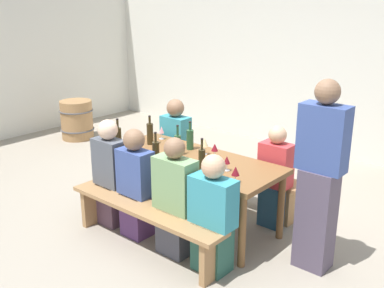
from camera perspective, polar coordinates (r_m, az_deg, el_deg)
name	(u,v)px	position (r m, az deg, el deg)	size (l,w,h in m)	color
ground_plane	(192,223)	(4.99, 0.00, -9.88)	(24.00, 24.00, 0.00)	gray
back_wall	(332,49)	(7.20, 17.15, 11.30)	(14.00, 0.20, 3.20)	silver
tasting_table	(192,165)	(4.72, 0.00, -2.68)	(1.91, 0.80, 0.75)	brown
bench_near	(144,216)	(4.38, -6.03, -8.99)	(1.81, 0.30, 0.45)	#9E7247
bench_far	(231,175)	(5.35, 4.89, -3.87)	(1.81, 0.30, 0.45)	#9E7247
wine_bottle_0	(190,139)	(4.92, -0.25, 0.63)	(0.08, 0.08, 0.31)	#234C2D
wine_bottle_1	(202,160)	(4.28, 1.25, -1.98)	(0.07, 0.07, 0.33)	#332814
wine_bottle_2	(118,138)	(4.95, -9.24, 0.70)	(0.07, 0.07, 0.35)	#332814
wine_bottle_3	(156,151)	(4.57, -4.56, -0.87)	(0.07, 0.07, 0.31)	#332814
wine_bottle_4	(150,133)	(5.11, -5.29, 1.35)	(0.07, 0.07, 0.33)	#332814
wine_bottle_5	(178,144)	(4.74, -1.81, -0.05)	(0.07, 0.07, 0.33)	#234C2D
wine_glass_0	(236,171)	(4.06, 5.48, -3.44)	(0.07, 0.07, 0.15)	silver
wine_glass_1	(215,148)	(4.65, 2.86, -0.48)	(0.07, 0.07, 0.16)	silver
wine_glass_2	(205,143)	(4.75, 1.59, 0.17)	(0.08, 0.08, 0.18)	silver
wine_glass_3	(162,130)	(5.30, -3.85, 1.71)	(0.06, 0.06, 0.15)	silver
wine_glass_4	(227,161)	(4.33, 4.40, -2.09)	(0.06, 0.06, 0.15)	silver
seated_guest_near_0	(110,175)	(4.85, -10.19, -3.85)	(0.35, 0.24, 1.15)	#533949
seated_guest_near_1	(136,186)	(4.57, -7.06, -5.20)	(0.37, 0.24, 1.13)	#533163
seated_guest_near_2	(175,201)	(4.23, -2.13, -7.11)	(0.41, 0.24, 1.15)	#454551
seated_guest_near_3	(213,217)	(3.98, 2.60, -9.19)	(0.41, 0.24, 1.09)	#285649
seated_guest_far_0	(176,147)	(5.60, -2.04, -0.43)	(0.35, 0.24, 1.18)	navy
seated_guest_far_1	(275,179)	(4.83, 10.36, -4.34)	(0.33, 0.24, 1.10)	#265071
standing_host	(319,181)	(4.05, 15.69, -4.44)	(0.40, 0.24, 1.71)	#4F4457
wine_barrel	(77,120)	(8.07, -14.24, 2.98)	(0.57, 0.57, 0.66)	#9E7247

